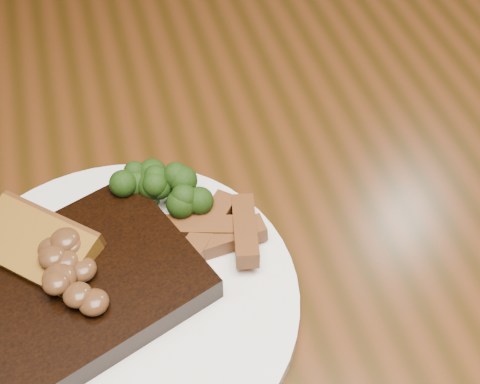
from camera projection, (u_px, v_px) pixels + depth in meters
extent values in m
cube|color=#46230E|center=(221.00, 231.00, 0.64)|extent=(1.60, 0.90, 0.04)
cube|color=black|center=(130.00, 68.00, 1.29)|extent=(0.51, 0.51, 0.04)
cylinder|color=black|center=(220.00, 97.00, 1.57)|extent=(0.04, 0.04, 0.41)
cylinder|color=black|center=(76.00, 100.00, 1.57)|extent=(0.04, 0.04, 0.41)
cylinder|color=black|center=(220.00, 207.00, 1.35)|extent=(0.04, 0.04, 0.41)
cylinder|color=black|center=(53.00, 210.00, 1.34)|extent=(0.04, 0.04, 0.41)
cube|color=black|center=(100.00, 19.00, 0.99)|extent=(0.41, 0.13, 0.44)
cylinder|color=white|center=(118.00, 303.00, 0.56)|extent=(0.36, 0.36, 0.01)
cube|color=black|center=(77.00, 288.00, 0.55)|extent=(0.23, 0.20, 0.03)
cube|color=beige|center=(88.00, 363.00, 0.51)|extent=(0.14, 0.06, 0.02)
cube|color=#95611B|center=(40.00, 261.00, 0.57)|extent=(0.11, 0.11, 0.02)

